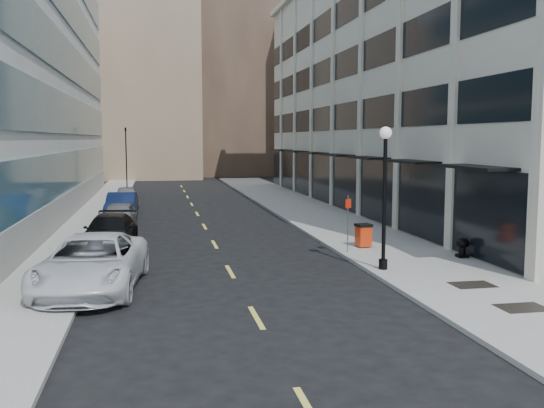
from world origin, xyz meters
name	(u,v)px	position (x,y,z in m)	size (l,w,h in m)	color
ground	(270,341)	(0.00, 0.00, 0.00)	(160.00, 160.00, 0.00)	black
sidewalk_right	(331,222)	(7.50, 20.00, 0.07)	(5.00, 80.00, 0.15)	gray
sidewalk_left	(86,228)	(-6.50, 20.00, 0.07)	(3.00, 80.00, 0.15)	gray
building_right	(431,83)	(16.94, 26.99, 8.99)	(15.30, 46.50, 18.25)	beige
skyline_tan_near	(143,69)	(-4.00, 68.00, 14.00)	(14.00, 18.00, 28.00)	#937C60
skyline_brown	(230,53)	(8.00, 72.00, 17.00)	(12.00, 16.00, 34.00)	brown
skyline_tan_far	(74,97)	(-14.00, 78.00, 11.00)	(12.00, 14.00, 22.00)	#937C60
skyline_stone	(309,101)	(18.00, 66.00, 10.00)	(10.00, 14.00, 20.00)	beige
grate_mid	(522,308)	(7.60, 1.00, 0.15)	(1.40, 1.00, 0.01)	black
grate_far	(473,285)	(7.60, 3.80, 0.15)	(1.40, 1.00, 0.01)	black
road_centerline	(209,235)	(0.00, 17.00, 0.01)	(0.15, 68.20, 0.01)	#D8CC4C
traffic_signal	(126,131)	(-5.50, 48.00, 5.72)	(0.66, 0.66, 6.98)	black
car_white_van	(92,263)	(-4.80, 6.00, 0.92)	(3.04, 6.59, 1.83)	silver
car_black_pickup	(110,232)	(-4.80, 14.00, 0.76)	(2.13, 5.23, 1.52)	black
car_silver_sedan	(119,217)	(-4.68, 19.25, 0.78)	(1.84, 4.58, 1.56)	gray
car_blue_sedan	(122,206)	(-4.80, 24.37, 0.81)	(1.72, 4.95, 1.63)	#111C41
car_grey_sedan	(127,197)	(-4.80, 31.21, 0.76)	(1.79, 4.46, 1.52)	gray
trash_bin	(363,235)	(6.41, 11.24, 0.71)	(0.72, 0.76, 1.05)	red
lamppost	(385,184)	(5.58, 6.69, 3.32)	(0.45, 0.45, 5.40)	black
sign_post	(348,216)	(5.33, 10.17, 1.73)	(0.28, 0.11, 2.46)	slate
urn_planter	(462,246)	(9.60, 8.21, 0.63)	(0.57, 0.57, 0.79)	black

